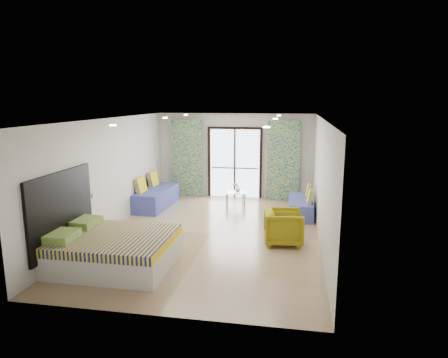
% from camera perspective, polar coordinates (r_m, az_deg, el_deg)
% --- Properties ---
extents(floor, '(5.00, 7.50, 0.01)m').
position_cam_1_polar(floor, '(9.59, -1.82, -7.77)').
color(floor, '#917556').
rests_on(floor, ground).
extents(ceiling, '(5.00, 7.50, 0.01)m').
position_cam_1_polar(ceiling, '(9.07, -1.93, 8.57)').
color(ceiling, silver).
rests_on(ceiling, ground).
extents(wall_back, '(5.00, 0.01, 2.70)m').
position_cam_1_polar(wall_back, '(12.88, 1.57, 3.35)').
color(wall_back, silver).
rests_on(wall_back, ground).
extents(wall_front, '(5.00, 0.01, 2.70)m').
position_cam_1_polar(wall_front, '(5.73, -9.68, -6.98)').
color(wall_front, silver).
rests_on(wall_front, ground).
extents(wall_left, '(0.01, 7.50, 2.70)m').
position_cam_1_polar(wall_left, '(10.05, -15.97, 0.65)').
color(wall_left, silver).
rests_on(wall_left, ground).
extents(wall_right, '(0.01, 7.50, 2.70)m').
position_cam_1_polar(wall_right, '(9.06, 13.78, -0.37)').
color(wall_right, silver).
rests_on(wall_right, ground).
extents(balcony_door, '(1.76, 0.08, 2.28)m').
position_cam_1_polar(balcony_door, '(12.86, 1.55, 2.92)').
color(balcony_door, black).
rests_on(balcony_door, floor).
extents(balcony_rail, '(1.52, 0.03, 0.04)m').
position_cam_1_polar(balcony_rail, '(12.92, 1.55, 1.58)').
color(balcony_rail, '#595451').
rests_on(balcony_rail, balcony_door).
extents(curtain_left, '(1.00, 0.10, 2.50)m').
position_cam_1_polar(curtain_left, '(13.04, -5.31, 2.96)').
color(curtain_left, beige).
rests_on(curtain_left, floor).
extents(curtain_right, '(1.00, 0.10, 2.50)m').
position_cam_1_polar(curtain_right, '(12.58, 8.45, 2.58)').
color(curtain_right, beige).
rests_on(curtain_right, floor).
extents(downlight_a, '(0.12, 0.12, 0.02)m').
position_cam_1_polar(downlight_a, '(7.62, -15.58, 7.42)').
color(downlight_a, '#FFE0B2').
rests_on(downlight_a, ceiling).
extents(downlight_b, '(0.12, 0.12, 0.02)m').
position_cam_1_polar(downlight_b, '(6.90, 6.10, 7.40)').
color(downlight_b, '#FFE0B2').
rests_on(downlight_b, ceiling).
extents(downlight_c, '(0.12, 0.12, 0.02)m').
position_cam_1_polar(downlight_c, '(10.41, -8.42, 8.64)').
color(downlight_c, '#FFE0B2').
rests_on(downlight_c, ceiling).
extents(downlight_d, '(0.12, 0.12, 0.02)m').
position_cam_1_polar(downlight_d, '(9.89, 7.35, 8.53)').
color(downlight_d, '#FFE0B2').
rests_on(downlight_d, ceiling).
extents(downlight_e, '(0.12, 0.12, 0.02)m').
position_cam_1_polar(downlight_e, '(12.32, -5.46, 9.11)').
color(downlight_e, '#FFE0B2').
rests_on(downlight_e, ceiling).
extents(downlight_f, '(0.12, 0.12, 0.02)m').
position_cam_1_polar(downlight_f, '(11.88, 7.84, 8.97)').
color(downlight_f, '#FFE0B2').
rests_on(downlight_f, ceiling).
extents(headboard, '(0.06, 2.10, 1.50)m').
position_cam_1_polar(headboard, '(8.25, -22.14, -4.17)').
color(headboard, black).
rests_on(headboard, floor).
extents(switch_plate, '(0.02, 0.10, 0.10)m').
position_cam_1_polar(switch_plate, '(9.30, -18.14, -2.21)').
color(switch_plate, silver).
rests_on(switch_plate, wall_left).
extents(bed, '(2.22, 1.81, 0.77)m').
position_cam_1_polar(bed, '(8.01, -15.71, -9.70)').
color(bed, silver).
rests_on(bed, floor).
extents(daybed_left, '(0.85, 2.00, 0.97)m').
position_cam_1_polar(daybed_left, '(11.97, -9.77, -2.54)').
color(daybed_left, '#41499C').
rests_on(daybed_left, floor).
extents(daybed_right, '(0.65, 1.66, 0.82)m').
position_cam_1_polar(daybed_right, '(11.15, 10.95, -3.86)').
color(daybed_right, '#41499C').
rests_on(daybed_right, floor).
extents(coffee_table, '(0.71, 0.71, 0.68)m').
position_cam_1_polar(coffee_table, '(12.05, 1.64, -2.06)').
color(coffee_table, silver).
rests_on(coffee_table, floor).
extents(vase, '(0.22, 0.22, 0.17)m').
position_cam_1_polar(vase, '(12.04, 1.99, -1.46)').
color(vase, white).
rests_on(vase, coffee_table).
extents(armchair, '(0.85, 0.89, 0.83)m').
position_cam_1_polar(armchair, '(8.92, 8.51, -6.57)').
color(armchair, olive).
rests_on(armchair, floor).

